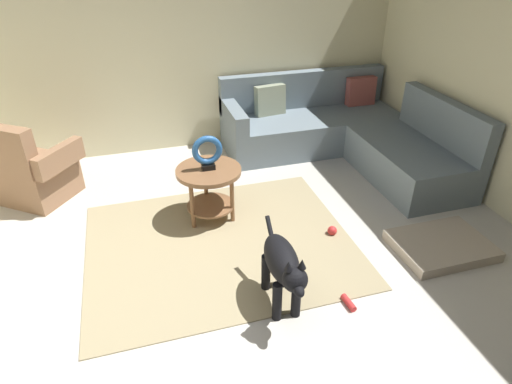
{
  "coord_description": "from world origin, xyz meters",
  "views": [
    {
      "loc": [
        -0.44,
        -2.38,
        2.4
      ],
      "look_at": [
        0.45,
        0.6,
        0.55
      ],
      "focal_mm": 30.85,
      "sensor_mm": 36.0,
      "label": 1
    }
  ],
  "objects_px": {
    "dog": "(283,266)",
    "dog_toy_rope": "(349,303)",
    "dog_toy_ball": "(332,231)",
    "sectional_couch": "(344,134)",
    "torus_sculpture": "(207,152)",
    "dog_bed_mat": "(441,245)",
    "side_table": "(209,181)",
    "armchair": "(32,171)"
  },
  "relations": [
    {
      "from": "dog",
      "to": "dog_toy_rope",
      "type": "distance_m",
      "value": 0.61
    },
    {
      "from": "dog_toy_rope",
      "to": "dog_toy_ball",
      "type": "bearing_deg",
      "value": 72.81
    },
    {
      "from": "sectional_couch",
      "to": "torus_sculpture",
      "type": "bearing_deg",
      "value": -154.06
    },
    {
      "from": "dog_bed_mat",
      "to": "side_table",
      "type": "bearing_deg",
      "value": 150.02
    },
    {
      "from": "dog",
      "to": "dog_toy_ball",
      "type": "height_order",
      "value": "dog"
    },
    {
      "from": "torus_sculpture",
      "to": "dog_bed_mat",
      "type": "relative_size",
      "value": 0.41
    },
    {
      "from": "sectional_couch",
      "to": "dog",
      "type": "xyz_separation_m",
      "value": [
        -1.56,
        -2.17,
        0.09
      ]
    },
    {
      "from": "dog_toy_ball",
      "to": "torus_sculpture",
      "type": "bearing_deg",
      "value": 150.23
    },
    {
      "from": "dog_toy_ball",
      "to": "dog_toy_rope",
      "type": "distance_m",
      "value": 0.89
    },
    {
      "from": "dog_bed_mat",
      "to": "dog_toy_ball",
      "type": "height_order",
      "value": "dog_bed_mat"
    },
    {
      "from": "torus_sculpture",
      "to": "dog",
      "type": "height_order",
      "value": "torus_sculpture"
    },
    {
      "from": "armchair",
      "to": "torus_sculpture",
      "type": "relative_size",
      "value": 3.07
    },
    {
      "from": "torus_sculpture",
      "to": "dog",
      "type": "distance_m",
      "value": 1.35
    },
    {
      "from": "dog_bed_mat",
      "to": "dog_toy_ball",
      "type": "distance_m",
      "value": 0.94
    },
    {
      "from": "armchair",
      "to": "dog_toy_ball",
      "type": "bearing_deg",
      "value": 8.11
    },
    {
      "from": "dog_bed_mat",
      "to": "torus_sculpture",
      "type": "bearing_deg",
      "value": 150.02
    },
    {
      "from": "armchair",
      "to": "sectional_couch",
      "type": "bearing_deg",
      "value": 37.09
    },
    {
      "from": "armchair",
      "to": "dog_toy_rope",
      "type": "xyz_separation_m",
      "value": [
        2.39,
        -2.29,
        -0.3
      ]
    },
    {
      "from": "dog",
      "to": "dog_toy_rope",
      "type": "bearing_deg",
      "value": 166.29
    },
    {
      "from": "dog_bed_mat",
      "to": "dog_toy_ball",
      "type": "relative_size",
      "value": 9.23
    },
    {
      "from": "sectional_couch",
      "to": "side_table",
      "type": "bearing_deg",
      "value": -154.06
    },
    {
      "from": "armchair",
      "to": "dog_toy_rope",
      "type": "bearing_deg",
      "value": -7.16
    },
    {
      "from": "armchair",
      "to": "dog_toy_rope",
      "type": "distance_m",
      "value": 3.32
    },
    {
      "from": "armchair",
      "to": "torus_sculpture",
      "type": "bearing_deg",
      "value": 8.86
    },
    {
      "from": "dog_bed_mat",
      "to": "dog",
      "type": "xyz_separation_m",
      "value": [
        -1.55,
        -0.23,
        0.33
      ]
    },
    {
      "from": "torus_sculpture",
      "to": "dog_bed_mat",
      "type": "distance_m",
      "value": 2.21
    },
    {
      "from": "sectional_couch",
      "to": "dog_toy_rope",
      "type": "relative_size",
      "value": 14.85
    },
    {
      "from": "torus_sculpture",
      "to": "sectional_couch",
      "type": "bearing_deg",
      "value": 25.94
    },
    {
      "from": "dog_bed_mat",
      "to": "armchair",
      "type": "bearing_deg",
      "value": 151.03
    },
    {
      "from": "armchair",
      "to": "dog_toy_ball",
      "type": "distance_m",
      "value": 3.03
    },
    {
      "from": "dog",
      "to": "torus_sculpture",
      "type": "bearing_deg",
      "value": -75.14
    },
    {
      "from": "armchair",
      "to": "dog_toy_rope",
      "type": "height_order",
      "value": "armchair"
    },
    {
      "from": "side_table",
      "to": "dog",
      "type": "height_order",
      "value": "dog"
    },
    {
      "from": "side_table",
      "to": "armchair",
      "type": "bearing_deg",
      "value": 152.17
    },
    {
      "from": "side_table",
      "to": "dog_toy_ball",
      "type": "distance_m",
      "value": 1.22
    },
    {
      "from": "dog_toy_rope",
      "to": "torus_sculpture",
      "type": "bearing_deg",
      "value": 117.61
    },
    {
      "from": "armchair",
      "to": "dog_toy_ball",
      "type": "relative_size",
      "value": 11.54
    },
    {
      "from": "side_table",
      "to": "torus_sculpture",
      "type": "xyz_separation_m",
      "value": [
        0.0,
        0.0,
        0.29
      ]
    },
    {
      "from": "sectional_couch",
      "to": "dog_toy_rope",
      "type": "xyz_separation_m",
      "value": [
        -1.08,
        -2.32,
        -0.26
      ]
    },
    {
      "from": "torus_sculpture",
      "to": "dog_toy_ball",
      "type": "xyz_separation_m",
      "value": [
        1.01,
        -0.58,
        -0.67
      ]
    },
    {
      "from": "dog",
      "to": "sectional_couch",
      "type": "bearing_deg",
      "value": -122.66
    },
    {
      "from": "torus_sculpture",
      "to": "dog_bed_mat",
      "type": "bearing_deg",
      "value": -29.98
    }
  ]
}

